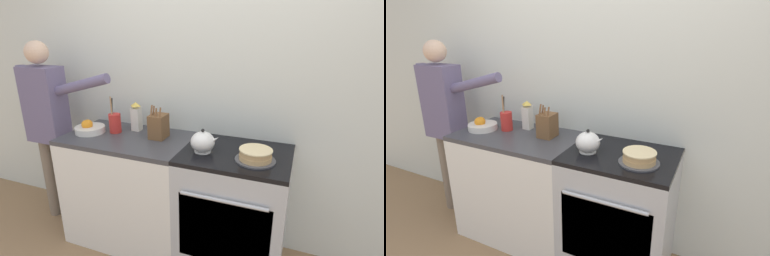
# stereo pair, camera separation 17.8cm
# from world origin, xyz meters

# --- Properties ---
(wall_back) EXTENTS (8.00, 0.04, 2.60)m
(wall_back) POSITION_xyz_m (0.00, 0.62, 1.30)
(wall_back) COLOR silver
(wall_back) RESTS_ON ground_plane
(counter_cabinet) EXTENTS (1.00, 0.60, 0.93)m
(counter_cabinet) POSITION_xyz_m (-0.62, 0.30, 0.46)
(counter_cabinet) COLOR white
(counter_cabinet) RESTS_ON ground_plane
(stove_range) EXTENTS (0.75, 0.63, 0.93)m
(stove_range) POSITION_xyz_m (0.25, 0.30, 0.46)
(stove_range) COLOR #B7BABF
(stove_range) RESTS_ON ground_plane
(layer_cake) EXTENTS (0.26, 0.26, 0.08)m
(layer_cake) POSITION_xyz_m (0.40, 0.22, 0.97)
(layer_cake) COLOR #4C4C51
(layer_cake) RESTS_ON stove_range
(tea_kettle) EXTENTS (0.21, 0.17, 0.17)m
(tea_kettle) POSITION_xyz_m (0.03, 0.24, 1.00)
(tea_kettle) COLOR white
(tea_kettle) RESTS_ON stove_range
(knife_block) EXTENTS (0.12, 0.15, 0.27)m
(knife_block) POSITION_xyz_m (-0.38, 0.37, 1.02)
(knife_block) COLOR brown
(knife_block) RESTS_ON counter_cabinet
(utensil_crock) EXTENTS (0.10, 0.10, 0.30)m
(utensil_crock) POSITION_xyz_m (-0.77, 0.35, 1.01)
(utensil_crock) COLOR red
(utensil_crock) RESTS_ON counter_cabinet
(fruit_bowl) EXTENTS (0.24, 0.24, 0.11)m
(fruit_bowl) POSITION_xyz_m (-0.96, 0.27, 0.96)
(fruit_bowl) COLOR silver
(fruit_bowl) RESTS_ON counter_cabinet
(milk_carton) EXTENTS (0.07, 0.07, 0.24)m
(milk_carton) POSITION_xyz_m (-0.63, 0.46, 1.04)
(milk_carton) COLOR white
(milk_carton) RESTS_ON counter_cabinet
(person_baker) EXTENTS (0.93, 0.20, 1.65)m
(person_baker) POSITION_xyz_m (-1.43, 0.30, 0.98)
(person_baker) COLOR #7A6B5B
(person_baker) RESTS_ON ground_plane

